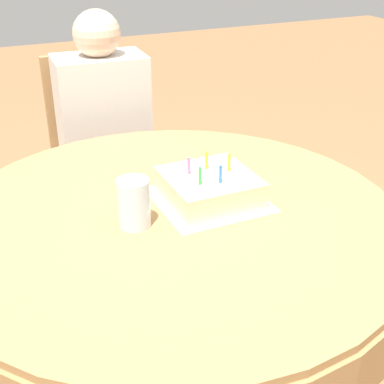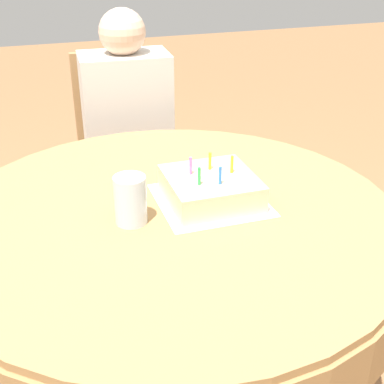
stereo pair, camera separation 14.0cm
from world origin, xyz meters
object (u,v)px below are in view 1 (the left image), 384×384
at_px(birthday_cake, 209,187).
at_px(drinking_glass, 134,203).
at_px(person, 105,131).
at_px(chair, 103,163).

bearing_deg(birthday_cake, drinking_glass, -168.87).
bearing_deg(person, chair, 90.00).
relative_size(birthday_cake, drinking_glass, 1.86).
bearing_deg(person, drinking_glass, -97.97).
bearing_deg(chair, drinking_glass, -97.15).
bearing_deg(chair, person, -90.00).
bearing_deg(chair, birthday_cake, -83.85).
distance_m(chair, birthday_cake, 0.98).
distance_m(birthday_cake, drinking_glass, 0.23).
relative_size(chair, drinking_glass, 7.66).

